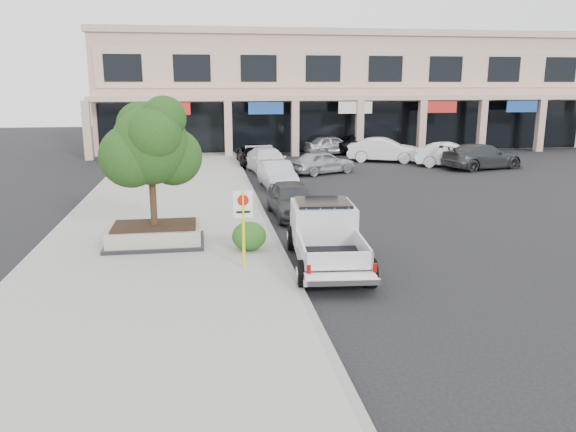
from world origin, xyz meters
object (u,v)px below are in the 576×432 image
object	(u,v)px
lot_car_e	(332,145)
lot_car_f	(452,155)
no_parking_sign	(243,219)
pickup_truck	(327,237)
curb_car_a	(292,199)
curb_car_c	(268,161)
curb_car_d	(255,155)
planter_tree	(155,146)
lot_car_d	(363,144)
planter	(155,235)
lot_car_a	(323,162)
lot_car_b	(384,150)
curb_car_b	(277,175)
lot_car_c	(482,156)

from	to	relation	value
lot_car_e	lot_car_f	bearing A→B (deg)	-149.55
no_parking_sign	lot_car_f	world-z (taller)	no_parking_sign
no_parking_sign	pickup_truck	xyz separation A→B (m)	(2.52, 0.27, -0.73)
curb_car_a	curb_car_c	xyz separation A→B (m)	(0.36, 11.66, 0.02)
curb_car_c	lot_car_f	bearing A→B (deg)	-3.99
no_parking_sign	curb_car_d	size ratio (longest dim) A/B	0.48
planter_tree	lot_car_e	bearing A→B (deg)	64.09
lot_car_d	lot_car_e	world-z (taller)	lot_car_e
planter	no_parking_sign	xyz separation A→B (m)	(2.74, -2.94, 1.16)
lot_car_a	lot_car_d	distance (m)	10.96
lot_car_d	lot_car_f	world-z (taller)	lot_car_f
no_parking_sign	lot_car_b	distance (m)	25.06
curb_car_a	lot_car_e	distance (m)	20.86
curb_car_a	curb_car_d	size ratio (longest dim) A/B	0.90
curb_car_a	curb_car_d	xyz separation A→B (m)	(-0.12, 15.17, -0.07)
lot_car_f	curb_car_a	bearing A→B (deg)	154.09
planter	lot_car_a	world-z (taller)	lot_car_a
planter_tree	pickup_truck	size ratio (longest dim) A/B	0.70
curb_car_b	lot_car_e	distance (m)	14.69
lot_car_f	planter	bearing A→B (deg)	151.96
planter	curb_car_b	distance (m)	11.77
lot_car_d	lot_car_f	xyz separation A→B (m)	(3.69, -8.04, 0.07)
pickup_truck	curb_car_d	world-z (taller)	pickup_truck
pickup_truck	curb_car_a	distance (m)	6.56
planter	lot_car_a	size ratio (longest dim) A/B	0.78
lot_car_e	curb_car_c	bearing A→B (deg)	134.21
lot_car_a	lot_car_d	bearing A→B (deg)	-51.86
curb_car_b	lot_car_a	size ratio (longest dim) A/B	1.04
curb_car_d	lot_car_e	size ratio (longest dim) A/B	1.09
planter_tree	lot_car_c	world-z (taller)	planter_tree
planter	lot_car_f	bearing A→B (deg)	42.28
planter_tree	lot_car_e	xyz separation A→B (m)	(11.47, 23.61, -2.67)
lot_car_c	lot_car_f	xyz separation A→B (m)	(-1.56, 1.12, -0.02)
curb_car_a	lot_car_f	size ratio (longest dim) A/B	0.90
no_parking_sign	lot_car_b	world-z (taller)	no_parking_sign
pickup_truck	curb_car_a	world-z (taller)	pickup_truck
pickup_truck	lot_car_d	size ratio (longest dim) A/B	1.11
pickup_truck	planter	bearing A→B (deg)	157.84
planter_tree	pickup_truck	world-z (taller)	planter_tree
planter	lot_car_a	distance (m)	17.23
curb_car_a	lot_car_a	distance (m)	11.46
lot_car_c	lot_car_d	size ratio (longest dim) A/B	1.07
lot_car_d	curb_car_d	bearing A→B (deg)	102.10
pickup_truck	lot_car_f	distance (m)	22.78
pickup_truck	curb_car_c	bearing A→B (deg)	93.59
curb_car_c	planter	bearing A→B (deg)	-117.27
curb_car_c	lot_car_e	xyz separation A→B (m)	(5.99, 8.21, -0.00)
lot_car_d	lot_car_e	distance (m)	2.68
no_parking_sign	lot_car_c	distance (m)	24.67
planter	lot_car_a	bearing A→B (deg)	58.95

